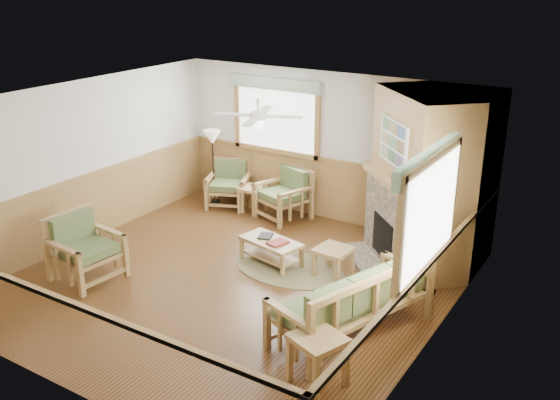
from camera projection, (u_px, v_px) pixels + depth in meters
The scene contains 24 objects.
floor at pixel (232, 282), 9.23m from camera, with size 6.00×6.00×0.01m, color #4F2F16.
ceiling at pixel (227, 101), 8.29m from camera, with size 6.00×6.00×0.01m, color white.
wall_back at pixel (329, 147), 11.14m from camera, with size 6.00×0.02×2.70m, color silver.
wall_front at pixel (55, 281), 6.38m from camera, with size 6.00×0.02×2.70m, color silver.
wall_left at pixel (83, 163), 10.26m from camera, with size 0.02×6.00×2.70m, color silver.
wall_right at pixel (437, 243), 7.26m from camera, with size 0.02×6.00×2.70m, color silver.
wainscot at pixel (231, 248), 9.04m from camera, with size 6.00×6.00×1.10m, color olive, non-canonical shape.
fireplace at pixel (421, 181), 9.36m from camera, with size 2.20×2.20×2.70m, color olive, non-canonical shape.
window_back at pixel (276, 76), 11.24m from camera, with size 1.90×0.16×1.50m, color white, non-canonical shape.
window_right at pixel (436, 149), 6.71m from camera, with size 0.16×1.90×1.50m, color white, non-canonical shape.
ceiling_fan at pixel (258, 102), 8.39m from camera, with size 1.24×1.24×0.36m, color white, non-canonical shape.
sofa at pixel (352, 299), 7.76m from camera, with size 0.87×2.13×0.98m, color #A07E4B, non-canonical shape.
armchair_back_left at pixel (228, 184), 12.07m from camera, with size 0.76×0.76×0.86m, color #A07E4B, non-canonical shape.
armchair_back_right at pixel (283, 194), 11.44m from camera, with size 0.82×0.82×0.92m, color #A07E4B, non-canonical shape.
armchair_left at pixel (86, 249), 9.16m from camera, with size 0.87×0.87×0.97m, color #A07E4B, non-canonical shape.
coffee_table at pixel (271, 252), 9.75m from camera, with size 0.98×0.49×0.39m, color #A07E4B, non-canonical shape.
end_table_chairs at pixel (253, 200), 11.77m from camera, with size 0.45×0.43×0.51m, color #A07E4B, non-canonical shape.
end_table_sofa at pixel (318, 360), 6.87m from camera, with size 0.54×0.52×0.61m, color #A07E4B, non-canonical shape.
footstool at pixel (333, 261), 9.37m from camera, with size 0.50×0.50×0.43m, color #A07E4B, non-canonical shape.
braided_rug at pixel (289, 268), 9.63m from camera, with size 1.81×1.81×0.01m, color brown.
floor_lamp_left at pixel (213, 167), 12.11m from camera, with size 0.34×0.34×1.47m, color black, non-canonical shape.
floor_lamp_right at pixel (432, 239), 8.66m from camera, with size 0.38×0.38×1.64m, color black, non-canonical shape.
book_red at pixel (277, 242), 9.56m from camera, with size 0.22×0.30×0.03m, color maroon.
book_dark at pixel (265, 235), 9.80m from camera, with size 0.20×0.27×0.03m, color black.
Camera 1 is at (4.98, -6.59, 4.36)m, focal length 40.00 mm.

